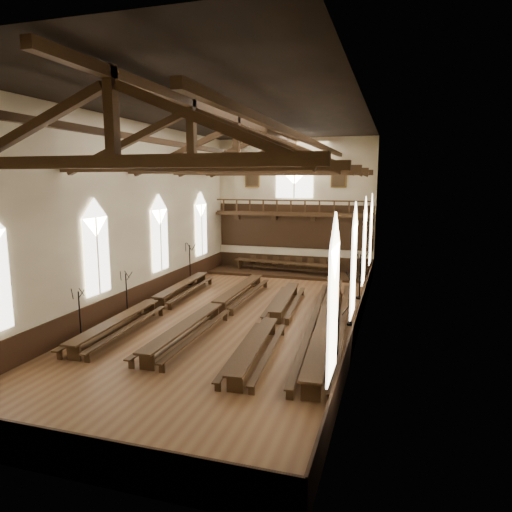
{
  "coord_description": "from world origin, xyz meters",
  "views": [
    {
      "loc": [
        7.4,
        -20.92,
        6.9
      ],
      "look_at": [
        0.51,
        1.5,
        3.0
      ],
      "focal_mm": 32.0,
      "sensor_mm": 36.0,
      "label": 1
    }
  ],
  "objects": [
    {
      "name": "end_window",
      "position": [
        0.0,
        12.9,
        7.22
      ],
      "size": [
        2.8,
        0.12,
        3.8
      ],
      "color": "white",
      "rests_on": "room_walls"
    },
    {
      "name": "side_windows",
      "position": [
        -0.0,
        -0.0,
        3.74
      ],
      "size": [
        11.85,
        19.8,
        4.5
      ],
      "color": "white",
      "rests_on": "room_walls"
    },
    {
      "name": "roof_trusses",
      "position": [
        0.0,
        -0.0,
        8.22
      ],
      "size": [
        11.7,
        25.7,
        2.8
      ],
      "color": "#3A2212",
      "rests_on": "room_walls"
    },
    {
      "name": "candelabrum_left_mid",
      "position": [
        -5.55,
        -1.27,
        0.72
      ],
      "size": [
        0.68,
        0.72,
        2.37
      ],
      "color": "black",
      "rests_on": "ground"
    },
    {
      "name": "ground",
      "position": [
        0.0,
        0.0,
        0.0
      ],
      "size": [
        26.0,
        26.0,
        0.0
      ],
      "primitive_type": "plane",
      "color": "brown",
      "rests_on": "ground"
    },
    {
      "name": "dais",
      "position": [
        -0.34,
        11.4,
        0.1
      ],
      "size": [
        11.4,
        2.94,
        0.2
      ],
      "primitive_type": "cube",
      "color": "black",
      "rests_on": "ground"
    },
    {
      "name": "refectory_row_d",
      "position": [
        4.56,
        -0.47,
        0.59
      ],
      "size": [
        2.16,
        14.99,
        0.8
      ],
      "color": "#3A2212",
      "rests_on": "ground"
    },
    {
      "name": "high_chairs",
      "position": [
        -0.34,
        12.16,
        0.73
      ],
      "size": [
        5.83,
        0.43,
        0.97
      ],
      "color": "#3A2212",
      "rests_on": "dais"
    },
    {
      "name": "high_table",
      "position": [
        -0.34,
        11.4,
        0.82
      ],
      "size": [
        7.89,
        1.84,
        0.73
      ],
      "color": "#3A2212",
      "rests_on": "dais"
    },
    {
      "name": "candelabrum_right_near",
      "position": [
        5.55,
        -4.56,
        0.73
      ],
      "size": [
        0.72,
        0.69,
        2.4
      ],
      "color": "black",
      "rests_on": "ground"
    },
    {
      "name": "room_walls",
      "position": [
        0.0,
        0.0,
        6.46
      ],
      "size": [
        26.0,
        26.0,
        26.0
      ],
      "color": "beige",
      "rests_on": "ground"
    },
    {
      "name": "wainscot_band",
      "position": [
        0.0,
        0.0,
        0.6
      ],
      "size": [
        12.0,
        26.0,
        1.2
      ],
      "color": "black",
      "rests_on": "ground"
    },
    {
      "name": "candelabrum_left_near",
      "position": [
        -5.55,
        -4.9,
        0.7
      ],
      "size": [
        0.7,
        0.65,
        2.3
      ],
      "color": "black",
      "rests_on": "ground"
    },
    {
      "name": "refectory_row_a",
      "position": [
        -4.62,
        -0.16,
        0.54
      ],
      "size": [
        1.84,
        14.38,
        0.74
      ],
      "color": "#3A2212",
      "rests_on": "ground"
    },
    {
      "name": "minstrels_gallery",
      "position": [
        0.0,
        12.66,
        3.91
      ],
      "size": [
        11.8,
        1.24,
        3.7
      ],
      "color": "#3A2212",
      "rests_on": "room_walls"
    },
    {
      "name": "candelabrum_left_far",
      "position": [
        -5.55,
        6.24,
        0.86
      ],
      "size": [
        0.77,
        0.87,
        2.84
      ],
      "color": "black",
      "rests_on": "ground"
    },
    {
      "name": "refectory_row_b",
      "position": [
        -1.13,
        -0.03,
        0.56
      ],
      "size": [
        1.58,
        14.53,
        0.76
      ],
      "color": "#3A2212",
      "rests_on": "ground"
    },
    {
      "name": "refectory_row_c",
      "position": [
        2.08,
        -1.06,
        0.51
      ],
      "size": [
        1.9,
        13.98,
        0.7
      ],
      "color": "#3A2212",
      "rests_on": "ground"
    },
    {
      "name": "portraits",
      "position": [
        0.0,
        12.9,
        7.1
      ],
      "size": [
        7.75,
        0.09,
        1.45
      ],
      "color": "brown",
      "rests_on": "room_walls"
    },
    {
      "name": "candelabrum_right_mid",
      "position": [
        5.55,
        0.63,
        0.79
      ],
      "size": [
        0.77,
        0.77,
        2.61
      ],
      "color": "black",
      "rests_on": "ground"
    },
    {
      "name": "candelabrum_right_far",
      "position": [
        5.55,
        5.83,
        0.86
      ],
      "size": [
        0.81,
        0.86,
        2.82
      ],
      "color": "black",
      "rests_on": "ground"
    }
  ]
}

